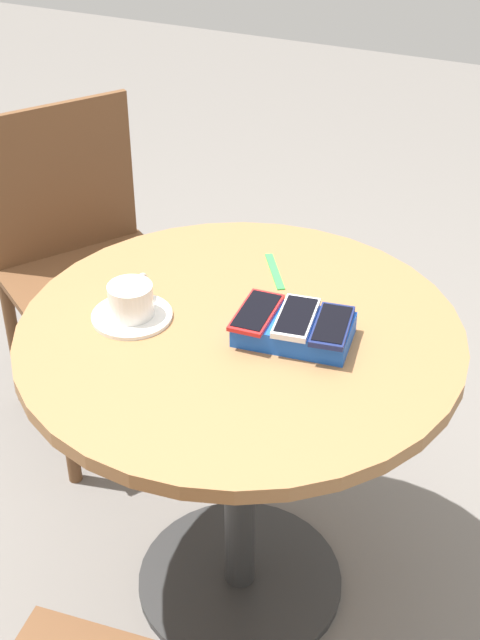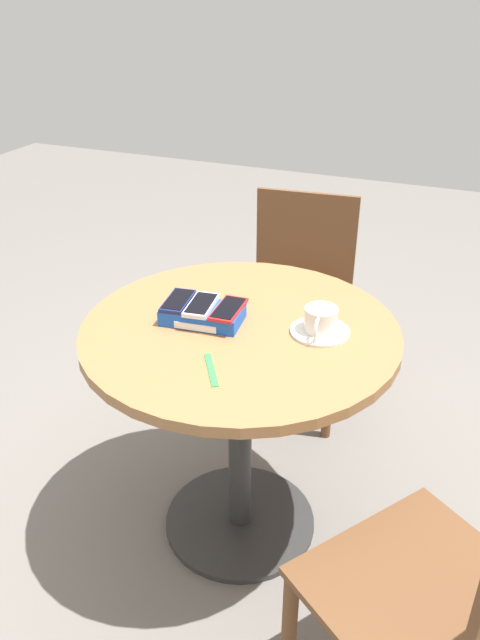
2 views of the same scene
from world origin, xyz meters
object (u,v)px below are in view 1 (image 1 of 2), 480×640
Objects in this scene: coffee_cup at (131,299)px; lanyard_strap at (275,271)px; phone_white at (296,318)px; saucer at (132,316)px; phone_box at (294,329)px; phone_navy at (332,326)px; phone_red at (257,312)px; round_table at (240,395)px; chair_near_window at (88,267)px.

lanyard_strap is at bearing -125.51° from coffee_cup.
saucer is (0.32, 0.06, -0.04)m from phone_white.
phone_box is 0.32m from coffee_cup.
phone_navy is 0.15m from phone_red.
phone_white is at bearing -174.47° from round_table.
phone_white reaches higher than round_table.
round_table is 0.98× the size of chair_near_window.
phone_navy is 1.20× the size of coffee_cup.
round_table is 5.98× the size of lanyard_strap.
phone_red is at bearing 146.33° from chair_near_window.
phone_white is 1.00× the size of phone_red.
saucer is (0.24, 0.05, -0.04)m from phone_red.
round_table is at bearing 5.53° from phone_white.
phone_white is (0.07, 0.00, 0.00)m from phone_navy.
phone_box is 0.93m from chair_near_window.
phone_navy is at bearing -171.25° from coffee_cup.
lanyard_strap is (0.12, -0.21, -0.02)m from phone_box.
round_table is at bearing 94.34° from lanyard_strap.
phone_box is 0.08m from phone_navy.
coffee_cup is (0.32, 0.06, -0.01)m from phone_white.
phone_box is at bearing -169.56° from coffee_cup.
phone_white reaches higher than phone_box.
lanyard_strap is (0.13, -0.21, -0.05)m from phone_white.
lanyard_strap is 0.16× the size of chair_near_window.
phone_box is 1.57× the size of lanyard_strap.
round_table is 0.27m from saucer.
phone_red is at bearing -168.66° from coffee_cup.
phone_navy and phone_white have the same top height.
phone_navy is at bearing -178.53° from phone_white.
round_table is 0.30m from coffee_cup.
coffee_cup is (0.31, 0.06, 0.02)m from phone_box.
saucer is at bearing 11.92° from phone_red.
coffee_cup is at bearing 10.44° from phone_box.
lanyard_strap is (0.02, -0.22, 0.16)m from round_table.
phone_box is at bearing -169.11° from saucer.
round_table is 0.24m from phone_white.
phone_navy is 0.99× the size of phone_white.
coffee_cup is at bearing 12.79° from round_table.
chair_near_window is (0.69, -0.46, -0.32)m from phone_red.
phone_white is at bearing 149.55° from chair_near_window.
phone_white is (-0.00, 0.00, 0.03)m from phone_box.
lanyard_strap is (0.20, -0.21, -0.05)m from phone_navy.
phone_white is at bearing -169.67° from coffee_cup.
round_table is 5.47× the size of saucer.
chair_near_window is at bearing -30.56° from phone_box.
chair_near_window reaches higher than phone_box.
chair_near_window is at bearing -35.07° from round_table.
phone_red is at bearing 7.04° from phone_white.
phone_red is 0.25m from coffee_cup.
phone_navy is 1.00m from chair_near_window.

